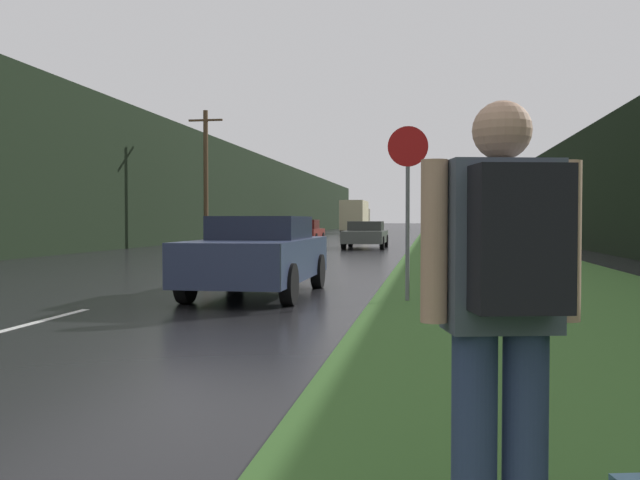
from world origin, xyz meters
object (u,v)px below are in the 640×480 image
at_px(hitchhiker_with_backpack, 504,302).
at_px(car_passing_near, 259,254).
at_px(delivery_truck, 355,216).
at_px(car_oncoming, 305,232).
at_px(car_passing_far, 366,234).
at_px(stop_sign, 408,195).

relative_size(hitchhiker_with_backpack, car_passing_near, 0.40).
bearing_deg(delivery_truck, car_oncoming, -90.00).
bearing_deg(car_passing_far, stop_sign, 97.24).
xyz_separation_m(car_passing_near, car_passing_far, (-0.00, 20.91, -0.08)).
bearing_deg(stop_sign, car_passing_near, 167.17).
relative_size(car_passing_near, delivery_truck, 0.54).
bearing_deg(hitchhiker_with_backpack, stop_sign, 81.39).
bearing_deg(car_passing_far, car_oncoming, -57.21).
bearing_deg(car_passing_far, delivery_truck, -82.91).
height_order(stop_sign, hitchhiker_with_backpack, stop_sign).
xyz_separation_m(stop_sign, hitchhiker_with_backpack, (0.66, -8.76, -0.75)).
xyz_separation_m(car_passing_near, delivery_truck, (-4.24, 55.04, 0.99)).
bearing_deg(stop_sign, car_oncoming, 103.93).
distance_m(stop_sign, delivery_truck, 56.10).
xyz_separation_m(stop_sign, car_passing_far, (-2.73, 21.54, -1.13)).
height_order(hitchhiker_with_backpack, delivery_truck, delivery_truck).
xyz_separation_m(car_passing_far, car_oncoming, (-4.24, 6.59, 0.02)).
height_order(hitchhiker_with_backpack, car_oncoming, hitchhiker_with_backpack).
height_order(stop_sign, car_oncoming, stop_sign).
bearing_deg(car_passing_far, car_passing_near, 90.00).
bearing_deg(hitchhiker_with_backpack, car_passing_near, 96.97).
bearing_deg(delivery_truck, car_passing_near, -85.59).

